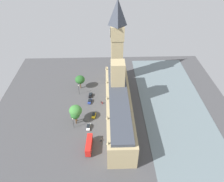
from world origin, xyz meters
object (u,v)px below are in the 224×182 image
Objects in this scene: car_yellow_cab_near_tower at (94,115)px; double_decker_bus_opposite_hall at (89,145)px; car_blue_kerbside at (90,101)px; plane_tree_slot_10 at (76,111)px; pedestrian_far_end at (102,103)px; plane_tree_by_river_gate at (75,115)px; pedestrian_corner at (101,140)px; car_white_under_trees at (88,127)px; pedestrian_trailing at (101,102)px; street_lamp_slot_12 at (73,121)px; parliament_building at (118,105)px; street_lamp_slot_11 at (79,88)px; car_black_midblock at (90,95)px; clock_tower at (117,41)px; plane_tree_leading at (80,80)px.

double_decker_bus_opposite_hall is (1.36, 21.66, 1.75)m from car_yellow_cab_near_tower.
plane_tree_slot_10 is at bearing 73.73° from car_blue_kerbside.
plane_tree_by_river_gate reaches higher than pedestrian_far_end.
pedestrian_corner is 0.16× the size of plane_tree_slot_10.
pedestrian_corner is (-6.63, 8.85, -0.14)m from car_white_under_trees.
pedestrian_trailing is 0.16× the size of plane_tree_slot_10.
pedestrian_far_end is at bearing -128.56° from street_lamp_slot_12.
parliament_building is 9.33× the size of street_lamp_slot_11.
car_yellow_cab_near_tower is 11.76m from pedestrian_trailing.
car_blue_kerbside reaches higher than pedestrian_trailing.
parliament_building is at bearing 139.42° from street_lamp_slot_11.
car_black_midblock is 0.64× the size of street_lamp_slot_11.
pedestrian_corner is at bearing 110.33° from street_lamp_slot_11.
double_decker_bus_opposite_hall is (15.80, 59.24, -24.95)m from clock_tower.
street_lamp_slot_12 is (0.86, 3.09, -1.47)m from plane_tree_by_river_gate.
car_white_under_trees is at bearing 52.86° from pedestrian_trailing.
clock_tower reaches higher than plane_tree_leading.
parliament_building is 16.09m from pedestrian_trailing.
clock_tower reaches higher than car_white_under_trees.
car_yellow_cab_near_tower is at bearing 1.25° from parliament_building.
plane_tree_leading is (14.09, -16.12, 5.85)m from pedestrian_far_end.
plane_tree_leading is at bearing -63.94° from car_yellow_cab_near_tower.
car_yellow_cab_near_tower is 2.64× the size of pedestrian_trailing.
parliament_building is at bearing 71.52° from pedestrian_corner.
street_lamp_slot_12 is at bearing 79.47° from car_black_midblock.
car_blue_kerbside is at bearing -24.88° from pedestrian_far_end.
car_blue_kerbside is 12.46m from car_yellow_cab_near_tower.
street_lamp_slot_11 is (7.09, -2.29, 3.85)m from car_black_midblock.
plane_tree_leading is 6.62m from street_lamp_slot_11.
plane_tree_by_river_gate is at bearing 91.32° from street_lamp_slot_11.
car_black_midblock reaches higher than pedestrian_trailing.
plane_tree_by_river_gate is (22.68, 5.31, -1.89)m from parliament_building.
car_yellow_cab_near_tower is 2.70× the size of pedestrian_far_end.
parliament_building is 21.39m from car_blue_kerbside.
parliament_building is 25.22m from street_lamp_slot_12.
street_lamp_slot_12 is (8.72, -13.55, 1.95)m from double_decker_bus_opposite_hall.
pedestrian_corner is at bearing -139.62° from double_decker_bus_opposite_hall.
double_decker_bus_opposite_hall is 20.47m from plane_tree_slot_10.
car_white_under_trees is 8.47m from street_lamp_slot_12.
car_yellow_cab_near_tower is 0.43× the size of plane_tree_slot_10.
plane_tree_slot_10 is (9.01, 3.33, 6.68)m from car_yellow_cab_near_tower.
car_blue_kerbside is (16.38, -11.82, -7.06)m from parliament_building.
car_black_midblock is 12.32m from plane_tree_leading.
plane_tree_by_river_gate is at bearing 60.95° from clock_tower.
street_lamp_slot_11 reaches higher than car_white_under_trees.
street_lamp_slot_12 reaches higher than car_yellow_cab_near_tower.
pedestrian_far_end is 21.45m from plane_tree_by_river_gate.
clock_tower is at bearing -144.37° from street_lamp_slot_11.
car_white_under_trees is at bearing -82.12° from double_decker_bus_opposite_hall.
car_white_under_trees is 0.59× the size of plane_tree_by_river_gate.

